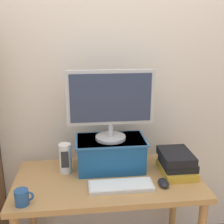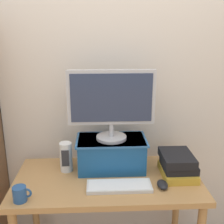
{
  "view_description": "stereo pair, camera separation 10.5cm",
  "coord_description": "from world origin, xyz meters",
  "views": [
    {
      "loc": [
        -0.16,
        -1.59,
        1.65
      ],
      "look_at": [
        0.03,
        0.05,
        1.15
      ],
      "focal_mm": 45.0,
      "sensor_mm": 36.0,
      "label": 1
    },
    {
      "loc": [
        -0.05,
        -1.6,
        1.65
      ],
      "look_at": [
        0.03,
        0.05,
        1.15
      ],
      "focal_mm": 45.0,
      "sensor_mm": 36.0,
      "label": 2
    }
  ],
  "objects": [
    {
      "name": "keyboard",
      "position": [
        0.07,
        -0.12,
        0.73
      ],
      "size": [
        0.39,
        0.14,
        0.02
      ],
      "color": "silver",
      "rests_on": "desk"
    },
    {
      "name": "riser_box",
      "position": [
        0.03,
        0.13,
        0.83
      ],
      "size": [
        0.47,
        0.28,
        0.21
      ],
      "color": "#195189",
      "rests_on": "desk"
    },
    {
      "name": "back_wall",
      "position": [
        0.0,
        0.39,
        1.3
      ],
      "size": [
        7.0,
        0.08,
        2.6
      ],
      "color": "beige",
      "rests_on": "ground_plane"
    },
    {
      "name": "coffee_mug",
      "position": [
        -0.49,
        -0.23,
        0.77
      ],
      "size": [
        0.11,
        0.08,
        0.09
      ],
      "color": "#234C84",
      "rests_on": "desk"
    },
    {
      "name": "book_stack",
      "position": [
        0.46,
        0.01,
        0.79
      ],
      "size": [
        0.21,
        0.27,
        0.15
      ],
      "color": "gold",
      "rests_on": "desk"
    },
    {
      "name": "computer_mouse",
      "position": [
        0.33,
        -0.13,
        0.74
      ],
      "size": [
        0.06,
        0.1,
        0.04
      ],
      "color": "black",
      "rests_on": "desk"
    },
    {
      "name": "desk_speaker",
      "position": [
        -0.27,
        0.11,
        0.82
      ],
      "size": [
        0.08,
        0.09,
        0.2
      ],
      "color": "silver",
      "rests_on": "desk"
    },
    {
      "name": "computer_monitor",
      "position": [
        0.03,
        0.13,
        1.19
      ],
      "size": [
        0.56,
        0.2,
        0.46
      ],
      "color": "#B7B7BA",
      "rests_on": "riser_box"
    },
    {
      "name": "desk",
      "position": [
        0.0,
        0.0,
        0.63
      ],
      "size": [
        1.18,
        0.6,
        0.72
      ],
      "color": "#B7844C",
      "rests_on": "ground_plane"
    }
  ]
}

